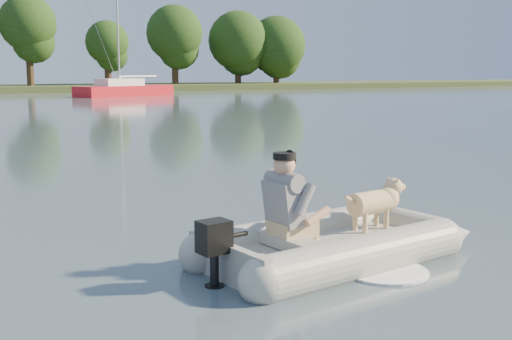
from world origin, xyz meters
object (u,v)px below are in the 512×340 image
dinghy (335,208)px  dog (371,207)px  sailboat (124,90)px  man (286,199)px

dinghy → dog: size_ratio=5.02×
sailboat → dog: bearing=-125.2°
man → dog: (1.35, 0.25, -0.26)m
dinghy → sailboat: size_ratio=0.41×
dinghy → man: bearing=175.8°
dinghy → dog: 0.67m
sailboat → dinghy: bearing=-126.0°
man → sailboat: 47.66m
man → sailboat: sailboat is taller
dinghy → man: (-0.71, -0.08, 0.19)m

